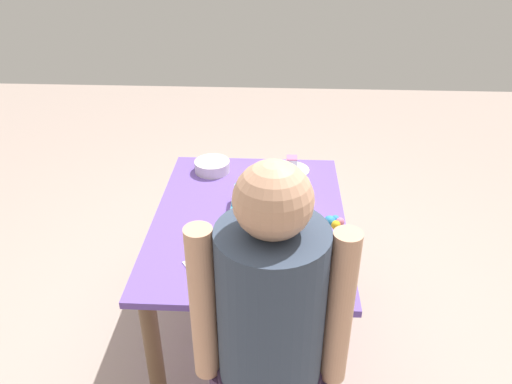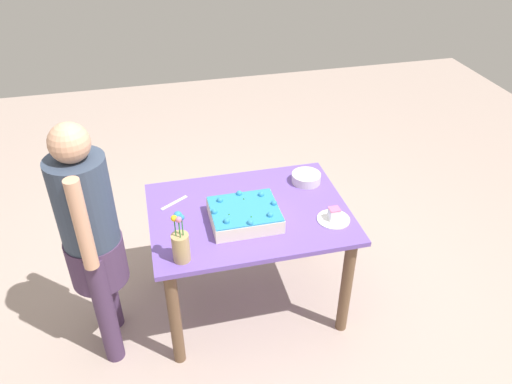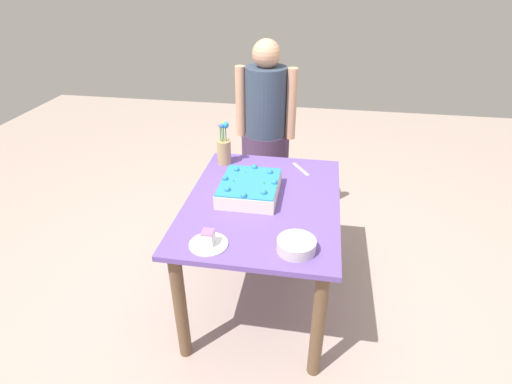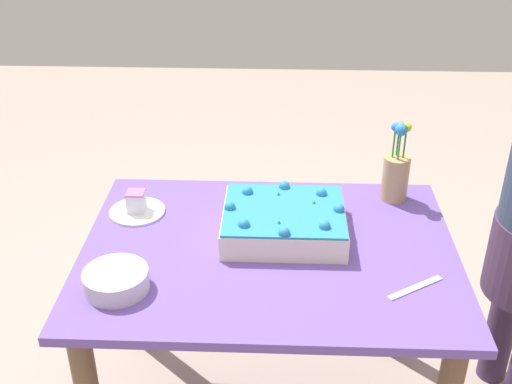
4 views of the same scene
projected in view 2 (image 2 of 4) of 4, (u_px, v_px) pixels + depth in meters
The scene contains 8 objects.
ground_plane at pixel (250, 300), 3.39m from camera, with size 8.00×8.00×0.00m, color #AE998D.
dining_table at pixel (249, 229), 3.04m from camera, with size 1.18×0.87×0.75m.
sheet_cake at pixel (245, 214), 2.86m from camera, with size 0.39×0.33×0.11m.
serving_plate_with_slice at pixel (334, 217), 2.88m from camera, with size 0.19×0.19×0.08m.
cake_knife at pixel (174, 203), 3.03m from camera, with size 0.19×0.02×0.00m, color silver.
flower_vase at pixel (181, 244), 2.56m from camera, with size 0.09×0.09×0.30m.
fruit_bowl at pixel (306, 178), 3.21m from camera, with size 0.19×0.19×0.06m, color silver.
person_standing at pixel (91, 232), 2.64m from camera, with size 0.31×0.45×1.49m.
Camera 2 is at (0.52, 2.33, 2.52)m, focal length 35.00 mm.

